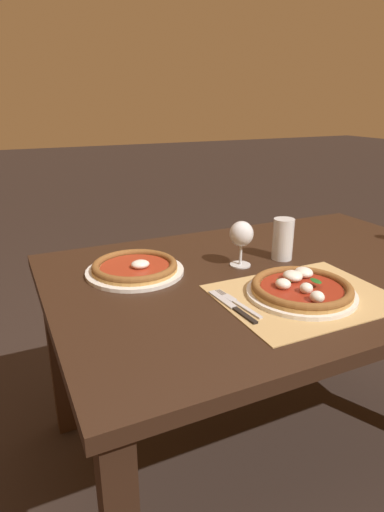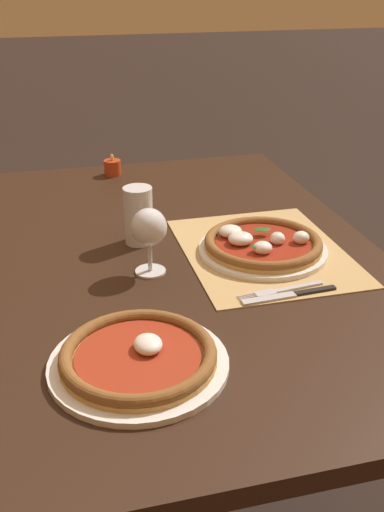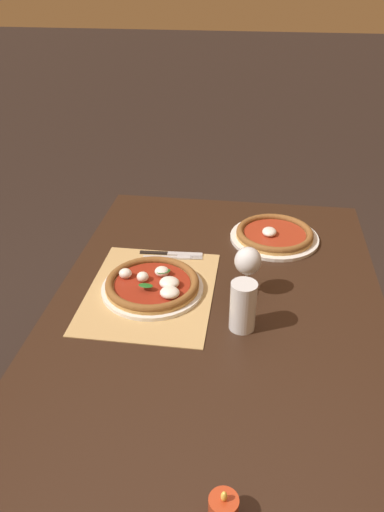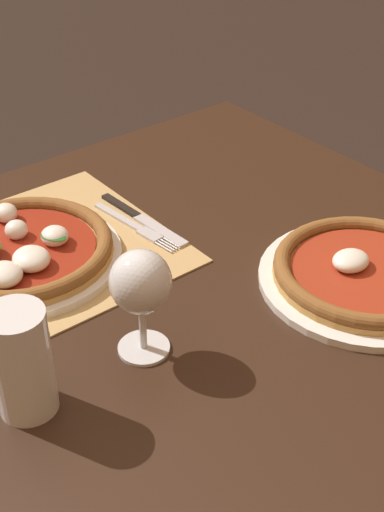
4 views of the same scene
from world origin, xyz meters
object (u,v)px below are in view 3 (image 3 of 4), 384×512
at_px(fork, 173,257).
at_px(pizza_near, 153,284).
at_px(pizza_far, 274,235).
at_px(wine_glass, 248,263).
at_px(knife, 171,254).
at_px(pint_glass, 243,307).
at_px(votive_candle, 223,508).

bearing_deg(fork, pizza_near, -8.75).
distance_m(pizza_far, wine_glass, 0.36).
distance_m(pizza_far, knife, 0.38).
bearing_deg(pizza_far, pint_glass, -9.95).
xyz_separation_m(wine_glass, knife, (-0.18, -0.26, -0.10)).
xyz_separation_m(pizza_far, fork, (0.18, -0.34, -0.01)).
xyz_separation_m(pint_glass, fork, (-0.33, -0.25, -0.06)).
bearing_deg(fork, pizza_far, 118.27).
height_order(pint_glass, fork, pint_glass).
bearing_deg(knife, pizza_near, -4.95).
xyz_separation_m(wine_glass, votive_candle, (0.71, -0.01, -0.08)).
distance_m(pint_glass, votive_candle, 0.55).
xyz_separation_m(pizza_near, knife, (-0.22, 0.02, -0.02)).
relative_size(wine_glass, fork, 0.77).
bearing_deg(pint_glass, knife, -143.72).
bearing_deg(pizza_near, knife, 175.05).
distance_m(pizza_far, pint_glass, 0.52).
distance_m(pizza_near, votive_candle, 0.74).
distance_m(pizza_near, pint_glass, 0.31).
bearing_deg(pint_glass, wine_glass, 178.68).
relative_size(pint_glass, fork, 0.72).
relative_size(fork, votive_candle, 2.79).
distance_m(wine_glass, fork, 0.32).
xyz_separation_m(wine_glass, fork, (-0.16, -0.25, -0.10)).
xyz_separation_m(pint_glass, votive_candle, (0.55, -0.01, -0.05)).
bearing_deg(wine_glass, pizza_far, 165.97).
relative_size(wine_glass, knife, 0.72).
bearing_deg(pint_glass, pizza_far, 170.05).
bearing_deg(pizza_near, votive_candle, 21.74).
height_order(pint_glass, knife, pint_glass).
height_order(pint_glass, votive_candle, pint_glass).
bearing_deg(wine_glass, votive_candle, -0.71).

